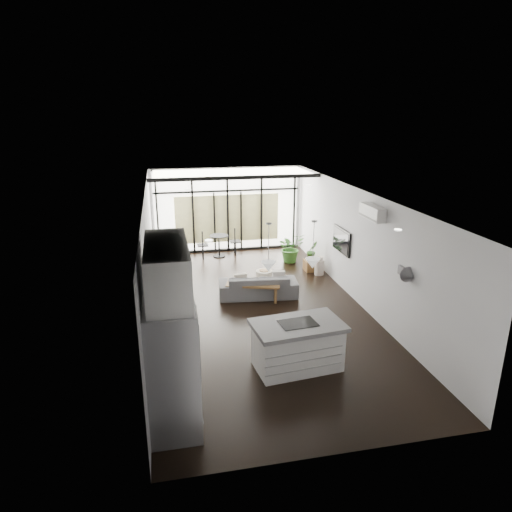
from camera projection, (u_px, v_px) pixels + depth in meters
name	position (u px, v px, depth m)	size (l,w,h in m)	color
floor	(259.00, 309.00, 11.03)	(5.00, 10.00, 0.00)	black
ceiling	(259.00, 194.00, 10.17)	(5.00, 10.00, 0.00)	white
wall_left	(149.00, 261.00, 10.11)	(0.02, 10.00, 2.80)	silver
wall_right	(359.00, 247.00, 11.09)	(0.02, 10.00, 2.80)	silver
wall_back	(227.00, 210.00, 15.26)	(5.00, 0.02, 2.80)	silver
wall_front	(339.00, 367.00, 5.95)	(5.00, 0.02, 2.80)	silver
glazing	(228.00, 210.00, 15.15)	(5.00, 0.20, 2.80)	black
skylight	(231.00, 172.00, 13.91)	(4.70, 1.90, 0.06)	white
neighbour_building	(228.00, 219.00, 15.30)	(3.50, 0.02, 1.60)	#F4F09C
island	(297.00, 345.00, 8.42)	(1.65, 0.98, 0.90)	white
cooktop	(298.00, 323.00, 8.28)	(0.67, 0.45, 0.01)	black
fridge	(171.00, 369.00, 6.63)	(0.78, 0.97, 2.00)	gray
appliance_column	(172.00, 328.00, 7.30)	(0.66, 0.69, 2.55)	white
upper_cabinets	(167.00, 272.00, 6.64)	(0.62, 1.75, 0.86)	white
pendant_left	(268.00, 266.00, 7.87)	(0.26, 0.26, 0.18)	white
pendant_right	(313.00, 263.00, 8.02)	(0.26, 0.26, 0.18)	white
sofa	(258.00, 282.00, 11.68)	(2.00, 0.58, 0.78)	#535255
console_bench	(253.00, 292.00, 11.46)	(1.35, 0.34, 0.43)	brown
pouf	(264.00, 277.00, 12.59)	(0.47, 0.47, 0.37)	beige
crate	(311.00, 265.00, 13.62)	(0.41, 0.41, 0.31)	brown
plant_tall	(291.00, 251.00, 14.33)	(0.84, 0.93, 0.73)	#336824
plant_crate	(312.00, 256.00, 13.53)	(0.33, 0.60, 0.27)	#336824
milk_can	(319.00, 266.00, 13.24)	(0.28, 0.28, 0.55)	beige
bistro_set	(219.00, 247.00, 14.85)	(1.39, 0.56, 0.67)	black
tv	(342.00, 240.00, 12.05)	(0.05, 1.10, 0.65)	black
ac_unit	(372.00, 212.00, 10.00)	(0.22, 0.90, 0.30)	white
framed_art	(149.00, 261.00, 9.61)	(0.04, 0.70, 0.90)	black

